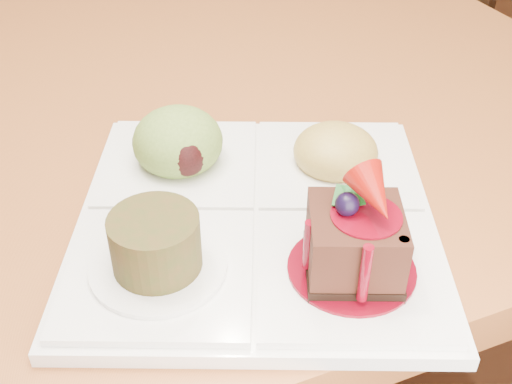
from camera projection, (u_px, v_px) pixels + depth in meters
name	position (u px, v px, depth m)	size (l,w,h in m)	color
ground	(131.00, 281.00, 1.52)	(6.00, 6.00, 0.00)	brown
dining_table	(85.00, 0.00, 1.11)	(1.00, 1.80, 0.75)	#A15929
chair_right	(393.00, 32.00, 1.51)	(0.49, 0.49, 0.84)	black
sampler_plate	(254.00, 202.00, 0.51)	(0.37, 0.37, 0.11)	white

